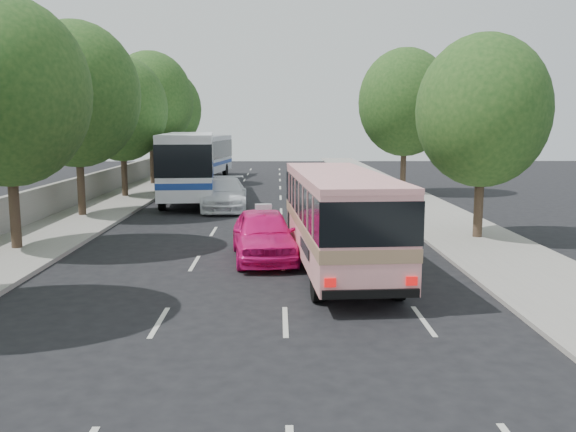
{
  "coord_description": "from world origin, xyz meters",
  "views": [
    {
      "loc": [
        0.84,
        -15.51,
        4.5
      ],
      "look_at": [
        1.16,
        3.74,
        1.6
      ],
      "focal_mm": 38.0,
      "sensor_mm": 36.0,
      "label": 1
    }
  ],
  "objects_px": {
    "tour_coach_rear": "(202,153)",
    "tour_coach_front": "(189,160)",
    "pink_bus": "(338,210)",
    "white_pickup": "(225,194)",
    "pink_taxi": "(264,234)"
  },
  "relations": [
    {
      "from": "pink_taxi",
      "to": "white_pickup",
      "type": "distance_m",
      "value": 12.31
    },
    {
      "from": "tour_coach_rear",
      "to": "white_pickup",
      "type": "bearing_deg",
      "value": -72.13
    },
    {
      "from": "tour_coach_rear",
      "to": "pink_bus",
      "type": "bearing_deg",
      "value": -68.54
    },
    {
      "from": "tour_coach_front",
      "to": "pink_taxi",
      "type": "bearing_deg",
      "value": -79.4
    },
    {
      "from": "pink_taxi",
      "to": "pink_bus",
      "type": "bearing_deg",
      "value": -42.42
    },
    {
      "from": "pink_bus",
      "to": "white_pickup",
      "type": "distance_m",
      "value": 14.61
    },
    {
      "from": "tour_coach_rear",
      "to": "tour_coach_front",
      "type": "bearing_deg",
      "value": -79.01
    },
    {
      "from": "pink_bus",
      "to": "pink_taxi",
      "type": "relative_size",
      "value": 1.95
    },
    {
      "from": "white_pickup",
      "to": "tour_coach_front",
      "type": "distance_m",
      "value": 5.39
    },
    {
      "from": "white_pickup",
      "to": "pink_bus",
      "type": "bearing_deg",
      "value": -73.89
    },
    {
      "from": "tour_coach_front",
      "to": "tour_coach_rear",
      "type": "distance_m",
      "value": 13.55
    },
    {
      "from": "tour_coach_front",
      "to": "tour_coach_rear",
      "type": "relative_size",
      "value": 1.11
    },
    {
      "from": "pink_bus",
      "to": "tour_coach_front",
      "type": "xyz_separation_m",
      "value": [
        -7.18,
        18.31,
        0.49
      ]
    },
    {
      "from": "pink_bus",
      "to": "tour_coach_rear",
      "type": "xyz_separation_m",
      "value": [
        -8.07,
        31.83,
        0.24
      ]
    },
    {
      "from": "pink_taxi",
      "to": "white_pickup",
      "type": "xyz_separation_m",
      "value": [
        -2.35,
        12.08,
        -0.02
      ]
    }
  ]
}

